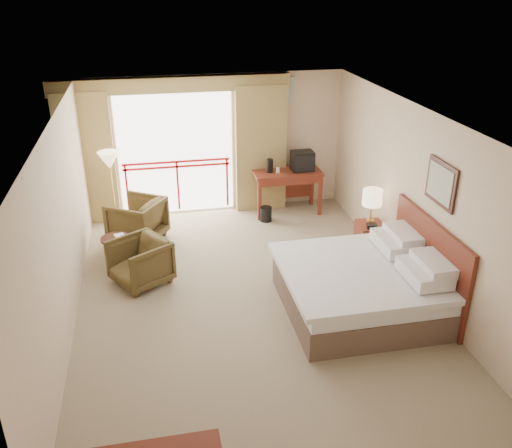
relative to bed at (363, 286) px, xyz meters
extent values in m
plane|color=gray|center=(-1.50, 0.60, -0.38)|extent=(7.00, 7.00, 0.00)
plane|color=white|center=(-1.50, 0.60, 2.32)|extent=(7.00, 7.00, 0.00)
plane|color=beige|center=(-1.50, 4.10, 0.97)|extent=(5.00, 0.00, 5.00)
plane|color=beige|center=(-1.50, -2.90, 0.97)|extent=(5.00, 0.00, 5.00)
plane|color=beige|center=(-4.00, 0.60, 0.97)|extent=(0.00, 7.00, 7.00)
plane|color=beige|center=(1.00, 0.60, 0.97)|extent=(0.00, 7.00, 7.00)
plane|color=white|center=(-2.30, 4.08, 0.82)|extent=(2.40, 0.00, 2.40)
cube|color=#B80F11|center=(-2.30, 4.06, 0.57)|extent=(2.09, 0.03, 0.04)
cube|color=#B80F11|center=(-2.30, 4.06, 0.67)|extent=(2.09, 0.03, 0.04)
cube|color=#B80F11|center=(-3.29, 4.06, 0.17)|extent=(0.04, 0.03, 1.00)
cube|color=#B80F11|center=(-2.30, 4.06, 0.17)|extent=(0.04, 0.03, 1.00)
cube|color=#B80F11|center=(-1.31, 4.06, 0.17)|extent=(0.04, 0.03, 1.00)
cube|color=olive|center=(-3.95, 3.95, 0.87)|extent=(1.00, 0.26, 2.50)
cube|color=olive|center=(-0.65, 3.95, 0.87)|extent=(1.00, 0.26, 2.50)
cube|color=olive|center=(-2.30, 3.98, 2.17)|extent=(4.40, 0.22, 0.28)
cube|color=silver|center=(-0.20, 4.07, 1.97)|extent=(0.50, 0.04, 0.50)
cube|color=brown|center=(-0.05, 0.00, -0.18)|extent=(2.05, 2.00, 0.40)
cube|color=white|center=(-0.05, 0.00, 0.12)|extent=(2.01, 1.96, 0.22)
cube|color=white|center=(-0.10, 0.00, 0.25)|extent=(2.09, 2.06, 0.08)
cube|color=white|center=(0.65, -0.45, 0.40)|extent=(0.50, 0.75, 0.18)
cube|color=white|center=(0.65, 0.45, 0.40)|extent=(0.50, 0.75, 0.18)
cube|color=white|center=(0.78, -0.45, 0.52)|extent=(0.40, 0.70, 0.14)
cube|color=white|center=(0.78, 0.45, 0.52)|extent=(0.40, 0.70, 0.14)
cube|color=#581D14|center=(0.96, 0.00, 0.27)|extent=(0.06, 2.10, 1.30)
cube|color=black|center=(0.98, 0.00, 1.47)|extent=(0.03, 0.72, 0.60)
cube|color=silver|center=(0.96, 0.00, 1.47)|extent=(0.01, 0.60, 0.48)
cube|color=#581D14|center=(0.72, 1.49, -0.08)|extent=(0.46, 0.53, 0.60)
cylinder|color=tan|center=(0.72, 1.54, 0.26)|extent=(0.13, 0.13, 0.04)
cylinder|color=tan|center=(0.72, 1.54, 0.44)|extent=(0.03, 0.03, 0.34)
cylinder|color=#FFE5B2|center=(0.72, 1.54, 0.68)|extent=(0.33, 0.33, 0.27)
cube|color=black|center=(0.67, 1.34, 0.26)|extent=(0.18, 0.16, 0.07)
cube|color=#581D14|center=(-0.18, 3.60, 0.47)|extent=(1.33, 0.64, 0.06)
cube|color=#581D14|center=(-0.79, 3.32, 0.03)|extent=(0.07, 0.07, 0.82)
cube|color=#581D14|center=(0.43, 3.32, 0.03)|extent=(0.07, 0.07, 0.82)
cube|color=#581D14|center=(-0.79, 3.88, 0.03)|extent=(0.07, 0.07, 0.82)
cube|color=#581D14|center=(0.43, 3.88, 0.03)|extent=(0.07, 0.07, 0.82)
cube|color=#581D14|center=(-0.18, 3.88, 0.12)|extent=(1.22, 0.03, 0.61)
cube|color=#581D14|center=(-0.18, 3.31, 0.38)|extent=(1.22, 0.03, 0.13)
cube|color=black|center=(0.12, 3.60, 0.68)|extent=(0.42, 0.33, 0.39)
cube|color=black|center=(0.12, 3.44, 0.68)|extent=(0.39, 0.02, 0.31)
cylinder|color=black|center=(-0.53, 3.60, 0.62)|extent=(0.14, 0.14, 0.27)
cylinder|color=white|center=(-0.38, 3.55, 0.54)|extent=(0.09, 0.09, 0.11)
cylinder|color=black|center=(-0.68, 3.26, -0.23)|extent=(0.24, 0.24, 0.28)
imported|color=#43361D|center=(-3.12, 2.91, -0.38)|extent=(1.18, 1.17, 0.78)
imported|color=#43361D|center=(-3.08, 1.37, -0.38)|extent=(1.08, 1.08, 0.72)
cylinder|color=black|center=(-3.45, 1.99, 0.12)|extent=(0.47, 0.47, 0.04)
cylinder|color=black|center=(-3.45, 1.99, -0.12)|extent=(0.06, 0.06, 0.47)
cylinder|color=black|center=(-3.45, 1.99, -0.36)|extent=(0.34, 0.34, 0.03)
imported|color=white|center=(-3.45, 1.99, 0.14)|extent=(0.21, 0.25, 0.02)
cylinder|color=tan|center=(-3.51, 3.39, -0.36)|extent=(0.25, 0.25, 0.03)
cylinder|color=tan|center=(-3.51, 3.39, 0.29)|extent=(0.03, 0.03, 1.33)
cone|color=#FFE5B2|center=(-3.51, 3.39, 1.00)|extent=(0.39, 0.39, 0.31)
camera|label=1|loc=(-2.79, -6.13, 4.01)|focal=38.00mm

